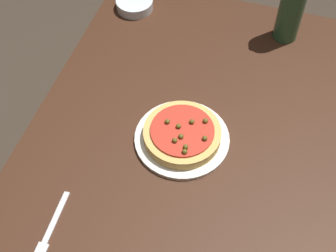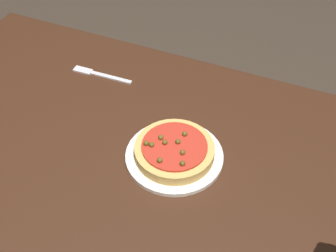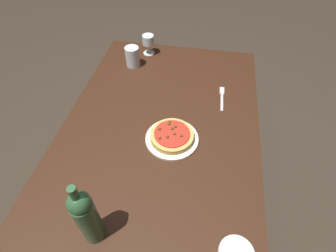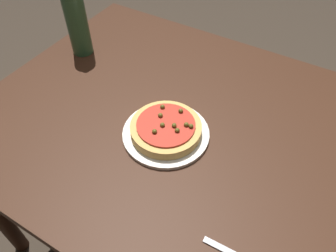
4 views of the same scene
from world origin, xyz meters
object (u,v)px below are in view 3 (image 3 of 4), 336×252
dinner_plate (172,139)px  pizza (172,136)px  wine_bottle (86,216)px  dining_table (162,132)px  water_cup (133,57)px  wine_glass (148,41)px  fork (222,97)px

dinner_plate → pizza: size_ratio=1.23×
wine_bottle → dinner_plate: bearing=-22.4°
dining_table → dinner_plate: bearing=-145.3°
water_cup → wine_bottle: bearing=-172.2°
water_cup → dining_table: bearing=-149.3°
dining_table → water_cup: bearing=30.7°
wine_bottle → wine_glass: bearing=3.6°
dinner_plate → water_cup: (0.56, 0.35, 0.06)m
water_cup → fork: water_cup is taller
fork → water_cup: bearing=67.8°
pizza → wine_glass: bearing=21.3°
wine_bottle → fork: 0.96m
dining_table → dinner_plate: size_ratio=5.68×
dinner_plate → water_cup: water_cup is taller
dinner_plate → fork: bearing=-32.6°
dinner_plate → pizza: bearing=47.0°
wine_bottle → fork: bearing=-26.9°
pizza → fork: 0.42m
pizza → wine_glass: size_ratio=1.59×
dining_table → wine_bottle: size_ratio=4.33×
dinner_plate → water_cup: 0.66m
pizza → wine_bottle: 0.54m
wine_bottle → water_cup: (1.06, 0.14, -0.09)m
water_cup → fork: 0.61m
wine_glass → water_cup: size_ratio=1.05×
dining_table → dinner_plate: (-0.11, -0.07, 0.09)m
dining_table → wine_bottle: 0.65m
pizza → wine_glass: (0.71, 0.28, 0.06)m
wine_glass → dinner_plate: bearing=-158.7°
dinner_plate → water_cup: bearing=31.5°
wine_bottle → pizza: bearing=-22.4°
wine_bottle → fork: size_ratio=1.69×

